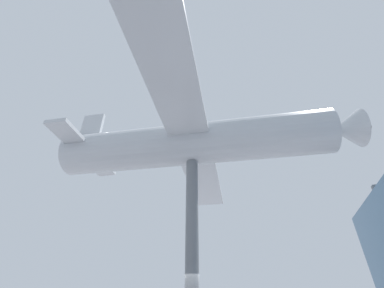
# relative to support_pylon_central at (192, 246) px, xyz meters

# --- Properties ---
(support_pylon_central) EXTENTS (0.49, 0.49, 6.87)m
(support_pylon_central) POSITION_rel_support_pylon_central_xyz_m (0.00, 0.00, 0.00)
(support_pylon_central) COLOR slate
(support_pylon_central) RESTS_ON ground_plane
(suspended_airplane) EXTENTS (15.47, 13.52, 3.36)m
(suspended_airplane) POSITION_rel_support_pylon_central_xyz_m (-0.03, 0.24, 4.40)
(suspended_airplane) COLOR #B2B7BC
(suspended_airplane) RESTS_ON support_pylon_central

